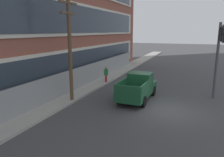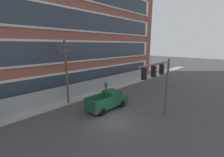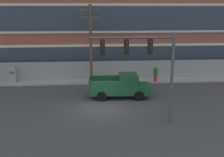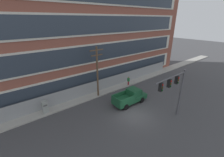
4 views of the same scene
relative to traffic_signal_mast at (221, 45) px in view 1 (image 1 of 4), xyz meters
The scene contains 7 objects.
ground_plane 5.82m from the traffic_signal_mast, 131.96° to the left, with size 160.00×160.00×0.00m, color #424244.
sidewalk_building_side 11.75m from the traffic_signal_mast, 104.06° to the left, with size 80.00×2.14×0.16m, color #9E9B93.
chain_link_fence 11.73m from the traffic_signal_mast, 98.45° to the left, with size 34.03×0.06×2.02m.
traffic_signal_mast is the anchor object (origin of this frame).
pickup_truck_dark_green 6.45m from the traffic_signal_mast, 99.37° to the left, with size 5.09×2.14×1.98m.
utility_pole_near_corner 10.41m from the traffic_signal_mast, 108.49° to the left, with size 2.13×0.26×7.55m.
pedestrian_near_cabinet 10.74m from the traffic_signal_mast, 73.04° to the left, with size 0.41×0.47×1.69m.
Camera 1 is at (-14.01, -1.58, 5.18)m, focal length 35.00 mm.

